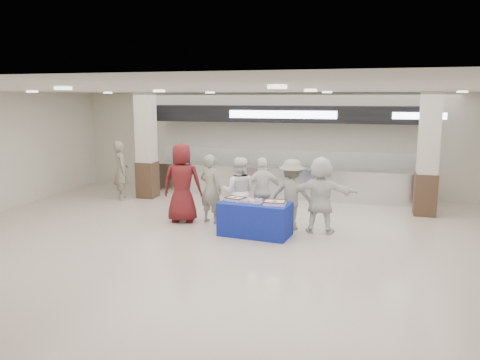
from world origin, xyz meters
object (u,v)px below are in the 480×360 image
(sheet_cake_left, at_px, (235,198))
(civilian_maroon, at_px, (182,183))
(cupcake_tray, at_px, (253,201))
(civilian_white, at_px, (321,195))
(soldier_bg, at_px, (121,170))
(display_table, at_px, (255,219))
(sheet_cake_right, at_px, (275,202))
(soldier_a, at_px, (211,189))
(soldier_b, at_px, (292,195))
(chef_short, at_px, (263,191))
(chef_tall, at_px, (239,192))

(sheet_cake_left, distance_m, civilian_maroon, 1.62)
(sheet_cake_left, bearing_deg, cupcake_tray, -12.78)
(civilian_white, xyz_separation_m, soldier_bg, (-6.16, 1.90, 0.00))
(display_table, bearing_deg, sheet_cake_left, 174.31)
(sheet_cake_left, height_order, sheet_cake_right, sheet_cake_right)
(cupcake_tray, distance_m, soldier_a, 1.48)
(cupcake_tray, bearing_deg, display_table, 0.32)
(sheet_cake_left, relative_size, soldier_b, 0.29)
(civilian_white, bearing_deg, soldier_bg, -20.07)
(chef_short, xyz_separation_m, soldier_bg, (-4.73, 1.54, 0.07))
(sheet_cake_right, height_order, civilian_maroon, civilian_maroon)
(sheet_cake_right, relative_size, soldier_a, 0.29)
(chef_tall, xyz_separation_m, soldier_b, (1.26, 0.05, -0.01))
(sheet_cake_left, height_order, soldier_b, soldier_b)
(civilian_maroon, height_order, soldier_bg, civilian_maroon)
(display_table, relative_size, sheet_cake_left, 3.27)
(soldier_b, height_order, soldier_bg, soldier_bg)
(civilian_white, bearing_deg, sheet_cake_left, 13.37)
(chef_short, distance_m, soldier_bg, 4.98)
(soldier_a, distance_m, civilian_white, 2.68)
(sheet_cake_left, xyz_separation_m, civilian_maroon, (-1.52, 0.54, 0.19))
(civilian_maroon, bearing_deg, sheet_cake_right, 153.46)
(chef_tall, relative_size, civilian_white, 0.94)
(display_table, bearing_deg, civilian_white, 30.89)
(cupcake_tray, xyz_separation_m, chef_short, (-0.01, 1.00, 0.03))
(civilian_white, bearing_deg, cupcake_tray, 21.43)
(cupcake_tray, distance_m, civilian_white, 1.56)
(soldier_a, distance_m, soldier_b, 2.01)
(soldier_a, bearing_deg, soldier_bg, -8.00)
(chef_tall, relative_size, soldier_b, 1.01)
(civilian_maroon, distance_m, civilian_white, 3.37)
(sheet_cake_left, distance_m, soldier_a, 1.07)
(display_table, xyz_separation_m, chef_tall, (-0.58, 0.69, 0.45))
(display_table, relative_size, civilian_white, 0.88)
(soldier_a, bearing_deg, civilian_maroon, 29.36)
(sheet_cake_right, relative_size, soldier_bg, 0.28)
(display_table, bearing_deg, soldier_bg, 157.82)
(chef_tall, bearing_deg, sheet_cake_left, 90.67)
(cupcake_tray, bearing_deg, sheet_cake_right, -7.82)
(soldier_a, height_order, chef_tall, soldier_a)
(cupcake_tray, height_order, soldier_a, soldier_a)
(display_table, bearing_deg, civilian_maroon, 168.05)
(display_table, bearing_deg, soldier_a, 155.60)
(chef_short, bearing_deg, sheet_cake_right, 91.31)
(sheet_cake_right, height_order, civilian_white, civilian_white)
(civilian_white, bearing_deg, soldier_b, -10.98)
(soldier_a, height_order, chef_short, soldier_a)
(sheet_cake_left, bearing_deg, sheet_cake_right, -10.13)
(sheet_cake_right, bearing_deg, chef_short, 115.89)
(soldier_a, bearing_deg, cupcake_tray, 167.88)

